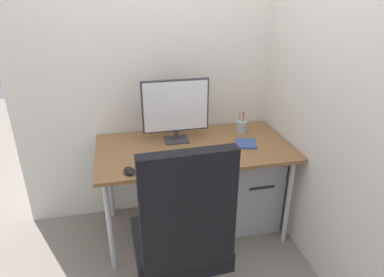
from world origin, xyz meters
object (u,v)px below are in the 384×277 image
object	(u,v)px
monitor	(176,108)
pen_holder	(242,126)
mouse	(129,171)
keyboard	(180,164)
notebook	(246,144)
office_chair	(183,235)
filing_cabinet	(248,184)

from	to	relation	value
monitor	pen_holder	world-z (taller)	monitor
pen_holder	mouse	bearing A→B (deg)	-153.02
keyboard	notebook	world-z (taller)	keyboard
office_chair	keyboard	distance (m)	0.57
office_chair	monitor	world-z (taller)	monitor
keyboard	notebook	bearing A→B (deg)	20.72
monitor	pen_holder	distance (m)	0.58
notebook	monitor	bearing A→B (deg)	175.24
monitor	notebook	distance (m)	0.58
monitor	mouse	bearing A→B (deg)	-131.60
filing_cabinet	keyboard	size ratio (longest dim) A/B	1.50
filing_cabinet	monitor	size ratio (longest dim) A/B	1.28
mouse	pen_holder	bearing A→B (deg)	9.44
office_chair	pen_holder	bearing A→B (deg)	55.41
pen_holder	notebook	xyz separation A→B (m)	(-0.05, -0.23, -0.04)
monitor	keyboard	world-z (taller)	monitor
office_chair	keyboard	bearing A→B (deg)	80.06
pen_holder	keyboard	bearing A→B (deg)	-143.28
office_chair	pen_holder	world-z (taller)	office_chair
office_chair	monitor	xyz separation A→B (m)	(0.14, 0.93, 0.36)
keyboard	pen_holder	distance (m)	0.72
mouse	notebook	xyz separation A→B (m)	(0.86, 0.23, -0.01)
monitor	pen_holder	bearing A→B (deg)	4.62
office_chair	notebook	world-z (taller)	office_chair
keyboard	notebook	size ratio (longest dim) A/B	2.58
office_chair	filing_cabinet	bearing A→B (deg)	50.21
notebook	pen_holder	bearing A→B (deg)	94.62
pen_holder	filing_cabinet	bearing A→B (deg)	-75.35
pen_holder	notebook	distance (m)	0.24
monitor	mouse	xyz separation A→B (m)	(-0.37, -0.42, -0.24)
filing_cabinet	pen_holder	size ratio (longest dim) A/B	3.50
office_chair	filing_cabinet	size ratio (longest dim) A/B	1.86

